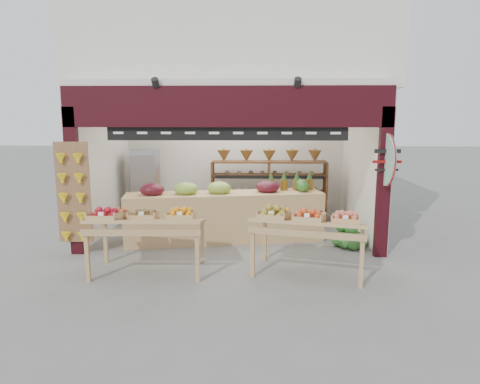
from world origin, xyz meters
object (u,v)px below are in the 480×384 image
object	(u,v)px
refrigerator	(147,185)
watermelon_pile	(350,237)
display_table_right	(305,220)
back_shelving	(269,177)
display_table_left	(141,219)
cardboard_stack	(160,221)
mid_counter	(224,215)

from	to	relation	value
refrigerator	watermelon_pile	xyz separation A→B (m)	(4.43, -2.05, -0.67)
display_table_right	watermelon_pile	size ratio (longest dim) A/B	2.78
back_shelving	display_table_left	bearing A→B (deg)	-122.06
refrigerator	display_table_right	xyz separation A→B (m)	(3.39, -3.45, 0.00)
refrigerator	watermelon_pile	world-z (taller)	refrigerator
cardboard_stack	watermelon_pile	xyz separation A→B (m)	(3.89, -0.88, -0.07)
cardboard_stack	display_table_right	world-z (taller)	display_table_right
back_shelving	refrigerator	size ratio (longest dim) A/B	1.60
mid_counter	cardboard_stack	bearing A→B (deg)	159.51
watermelon_pile	refrigerator	bearing A→B (deg)	155.17
refrigerator	back_shelving	bearing A→B (deg)	-11.22
cardboard_stack	watermelon_pile	distance (m)	3.99
back_shelving	refrigerator	distance (m)	2.95
back_shelving	cardboard_stack	xyz separation A→B (m)	(-2.39, -1.19, -0.82)
refrigerator	display_table_right	bearing A→B (deg)	-57.07
mid_counter	display_table_left	xyz separation A→B (m)	(-1.22, -1.75, 0.32)
back_shelving	cardboard_stack	bearing A→B (deg)	-153.52
mid_counter	display_table_right	xyz separation A→B (m)	(1.42, -1.74, 0.33)
mid_counter	display_table_right	distance (m)	2.27
display_table_left	watermelon_pile	distance (m)	4.00
refrigerator	watermelon_pile	distance (m)	4.93
refrigerator	display_table_left	world-z (taller)	refrigerator
back_shelving	display_table_right	distance (m)	3.51
back_shelving	mid_counter	size ratio (longest dim) A/B	0.68
mid_counter	display_table_right	world-z (taller)	mid_counter
refrigerator	display_table_right	distance (m)	4.84
back_shelving	cardboard_stack	size ratio (longest dim) A/B	2.69
cardboard_stack	watermelon_pile	world-z (taller)	cardboard_stack
back_shelving	display_table_left	size ratio (longest dim) A/B	1.51
back_shelving	cardboard_stack	world-z (taller)	back_shelving
back_shelving	watermelon_pile	xyz separation A→B (m)	(1.50, -2.07, -0.89)
display_table_left	cardboard_stack	bearing A→B (deg)	95.31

